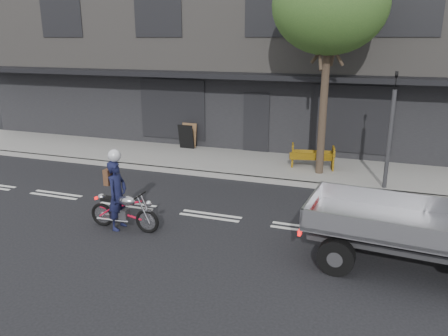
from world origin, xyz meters
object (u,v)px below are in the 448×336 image
Objects in this scene: sandwich_board at (186,137)px; motorcycle at (124,210)px; rider at (117,195)px; construction_barrier at (312,158)px; street_tree at (330,6)px; traffic_light_pole at (390,138)px.

motorcycle is at bearing -76.74° from sandwich_board.
construction_barrier is (3.69, 5.91, -0.28)m from rider.
motorcycle is 7.31m from sandwich_board.
rider is at bearing -122.02° from construction_barrier.
traffic_light_pole is at bearing -23.03° from street_tree.
street_tree is 1.93× the size of traffic_light_pole.
motorcycle is (-3.85, -5.60, -4.80)m from street_tree.
street_tree is 7.29m from sandwich_board.
traffic_light_pole is 2.41× the size of construction_barrier.
traffic_light_pole is at bearing 39.01° from motorcycle.
sandwich_board is (-5.09, 1.24, 0.08)m from construction_barrier.
sandwich_board is (-1.55, 7.14, 0.15)m from motorcycle.
rider is 7.28m from sandwich_board.
street_tree reaches higher than traffic_light_pole.
sandwich_board is (-1.40, 7.14, -0.20)m from rider.
rider is at bearing -125.57° from street_tree.
motorcycle is 0.38m from rider.
motorcycle is 1.09× the size of rider.
traffic_light_pole is at bearing -26.64° from construction_barrier.
street_tree is at bearing -44.86° from construction_barrier.
rider is (-4.00, -5.60, -4.45)m from street_tree.
construction_barrier is (3.54, 5.91, 0.08)m from motorcycle.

